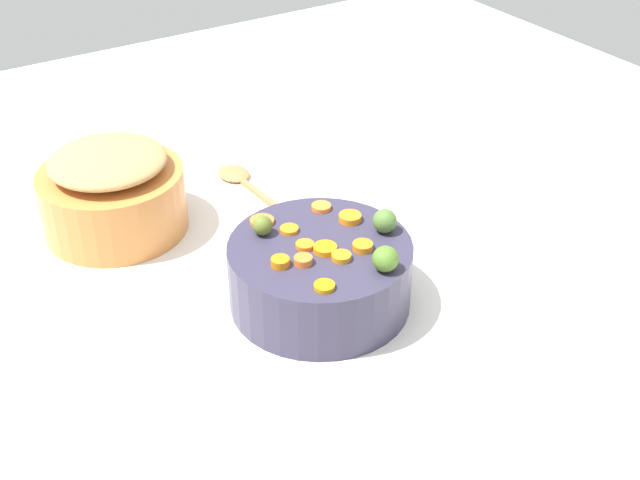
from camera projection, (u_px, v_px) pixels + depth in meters
tabletop at (313, 305)px, 1.29m from camera, size 2.40×2.40×0.02m
serving_bowl_carrots at (320, 274)px, 1.25m from camera, size 0.28×0.28×0.11m
metal_pot at (114, 201)px, 1.43m from camera, size 0.25×0.25×0.11m
stuffing_mound at (107, 161)px, 1.38m from camera, size 0.20×0.20×0.04m
carrot_slice_0 at (262, 221)px, 1.28m from camera, size 0.04×0.04×0.01m
carrot_slice_1 at (350, 218)px, 1.28m from camera, size 0.05×0.05×0.01m
carrot_slice_2 at (341, 257)px, 1.19m from camera, size 0.04×0.04×0.01m
carrot_slice_3 at (363, 246)px, 1.21m from camera, size 0.03×0.03×0.01m
carrot_slice_4 at (303, 260)px, 1.18m from camera, size 0.04×0.04×0.01m
carrot_slice_5 at (321, 207)px, 1.31m from camera, size 0.04×0.04×0.01m
carrot_slice_6 at (289, 229)px, 1.26m from camera, size 0.03×0.03×0.01m
carrot_slice_7 at (325, 249)px, 1.21m from camera, size 0.04×0.04×0.01m
carrot_slice_8 at (280, 262)px, 1.18m from camera, size 0.04×0.04×0.01m
carrot_slice_9 at (324, 286)px, 1.14m from camera, size 0.04×0.04×0.01m
carrot_slice_10 at (305, 245)px, 1.22m from camera, size 0.04×0.04×0.01m
brussels_sprout_0 at (385, 221)px, 1.25m from camera, size 0.04×0.04×0.04m
brussels_sprout_1 at (385, 259)px, 1.16m from camera, size 0.04×0.04×0.04m
brussels_sprout_2 at (262, 225)px, 1.24m from camera, size 0.03×0.03×0.03m
wooden_spoon at (247, 184)px, 1.58m from camera, size 0.32×0.06×0.01m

